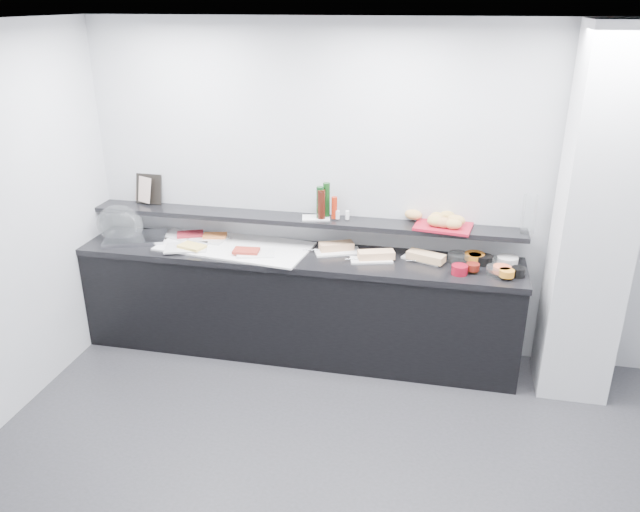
% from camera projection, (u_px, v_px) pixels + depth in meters
% --- Properties ---
extents(ground, '(5.00, 5.00, 0.00)m').
position_uv_depth(ground, '(343.00, 507.00, 3.73)').
color(ground, '#2D2D30').
rests_on(ground, ground).
extents(back_wall, '(5.00, 0.02, 2.70)m').
position_uv_depth(back_wall, '(389.00, 195.00, 5.02)').
color(back_wall, '#B2B4B9').
rests_on(back_wall, ground).
extents(ceiling, '(5.00, 5.00, 0.00)m').
position_uv_depth(ceiling, '(351.00, 27.00, 2.70)').
color(ceiling, white).
rests_on(ceiling, back_wall).
extents(column, '(0.50, 0.50, 2.70)m').
position_uv_depth(column, '(595.00, 222.00, 4.41)').
color(column, silver).
rests_on(column, ground).
extents(buffet_cabinet, '(3.60, 0.60, 0.85)m').
position_uv_depth(buffet_cabinet, '(297.00, 306.00, 5.24)').
color(buffet_cabinet, black).
rests_on(buffet_cabinet, ground).
extents(counter_top, '(3.62, 0.62, 0.05)m').
position_uv_depth(counter_top, '(296.00, 256.00, 5.07)').
color(counter_top, black).
rests_on(counter_top, buffet_cabinet).
extents(wall_shelf, '(3.60, 0.25, 0.04)m').
position_uv_depth(wall_shelf, '(301.00, 220.00, 5.13)').
color(wall_shelf, black).
rests_on(wall_shelf, back_wall).
extents(cloche_base, '(0.58, 0.48, 0.04)m').
position_uv_depth(cloche_base, '(136.00, 238.00, 5.32)').
color(cloche_base, '#BABCC2').
rests_on(cloche_base, counter_top).
extents(cloche_dome, '(0.43, 0.31, 0.34)m').
position_uv_depth(cloche_dome, '(120.00, 225.00, 5.33)').
color(cloche_dome, white).
rests_on(cloche_dome, cloche_base).
extents(linen_runner, '(1.30, 0.74, 0.01)m').
position_uv_depth(linen_runner, '(235.00, 246.00, 5.18)').
color(linen_runner, white).
rests_on(linen_runner, counter_top).
extents(platter_meat_a, '(0.34, 0.29, 0.01)m').
position_uv_depth(platter_meat_a, '(177.00, 235.00, 5.39)').
color(platter_meat_a, silver).
rests_on(platter_meat_a, linen_runner).
extents(food_meat_a, '(0.26, 0.22, 0.02)m').
position_uv_depth(food_meat_a, '(190.00, 234.00, 5.35)').
color(food_meat_a, maroon).
rests_on(food_meat_a, platter_meat_a).
extents(platter_salmon, '(0.32, 0.24, 0.01)m').
position_uv_depth(platter_salmon, '(208.00, 239.00, 5.30)').
color(platter_salmon, silver).
rests_on(platter_salmon, linen_runner).
extents(food_salmon, '(0.22, 0.16, 0.02)m').
position_uv_depth(food_salmon, '(215.00, 236.00, 5.32)').
color(food_salmon, orange).
rests_on(food_salmon, platter_salmon).
extents(platter_cheese, '(0.39, 0.32, 0.01)m').
position_uv_depth(platter_cheese, '(186.00, 248.00, 5.11)').
color(platter_cheese, silver).
rests_on(platter_cheese, linen_runner).
extents(food_cheese, '(0.24, 0.19, 0.02)m').
position_uv_depth(food_cheese, '(192.00, 246.00, 5.09)').
color(food_cheese, '#F6D05F').
rests_on(food_cheese, platter_cheese).
extents(platter_meat_b, '(0.34, 0.27, 0.01)m').
position_uv_depth(platter_meat_b, '(256.00, 253.00, 5.00)').
color(platter_meat_b, white).
rests_on(platter_meat_b, linen_runner).
extents(food_meat_b, '(0.22, 0.15, 0.02)m').
position_uv_depth(food_meat_b, '(246.00, 251.00, 5.00)').
color(food_meat_b, maroon).
rests_on(food_meat_b, platter_meat_b).
extents(sandwich_plate_left, '(0.40, 0.29, 0.01)m').
position_uv_depth(sandwich_plate_left, '(338.00, 252.00, 5.07)').
color(sandwich_plate_left, white).
rests_on(sandwich_plate_left, counter_top).
extents(sandwich_food_left, '(0.30, 0.21, 0.06)m').
position_uv_depth(sandwich_food_left, '(336.00, 246.00, 5.09)').
color(sandwich_food_left, tan).
rests_on(sandwich_food_left, sandwich_plate_left).
extents(tongs_left, '(0.16, 0.05, 0.01)m').
position_uv_depth(tongs_left, '(313.00, 250.00, 5.08)').
color(tongs_left, '#B5B7BC').
rests_on(tongs_left, sandwich_plate_left).
extents(sandwich_plate_mid, '(0.35, 0.22, 0.01)m').
position_uv_depth(sandwich_plate_mid, '(371.00, 260.00, 4.91)').
color(sandwich_plate_mid, white).
rests_on(sandwich_plate_mid, counter_top).
extents(sandwich_food_mid, '(0.30, 0.19, 0.06)m').
position_uv_depth(sandwich_food_mid, '(376.00, 255.00, 4.91)').
color(sandwich_food_mid, '#E8AD7A').
rests_on(sandwich_food_mid, sandwich_plate_mid).
extents(tongs_mid, '(0.15, 0.06, 0.01)m').
position_uv_depth(tongs_mid, '(355.00, 259.00, 4.90)').
color(tongs_mid, '#A9ADB0').
rests_on(tongs_mid, sandwich_plate_mid).
extents(sandwich_plate_right, '(0.34, 0.24, 0.01)m').
position_uv_depth(sandwich_plate_right, '(423.00, 259.00, 4.93)').
color(sandwich_plate_right, white).
rests_on(sandwich_plate_right, counter_top).
extents(sandwich_food_right, '(0.32, 0.21, 0.06)m').
position_uv_depth(sandwich_food_right, '(426.00, 257.00, 4.88)').
color(sandwich_food_right, tan).
rests_on(sandwich_food_right, sandwich_plate_right).
extents(tongs_right, '(0.16, 0.05, 0.01)m').
position_uv_depth(tongs_right, '(416.00, 260.00, 4.87)').
color(tongs_right, silver).
rests_on(tongs_right, sandwich_plate_right).
extents(bowl_glass_fruit, '(0.23, 0.23, 0.07)m').
position_uv_depth(bowl_glass_fruit, '(459.00, 258.00, 4.88)').
color(bowl_glass_fruit, white).
rests_on(bowl_glass_fruit, counter_top).
extents(fill_glass_fruit, '(0.17, 0.17, 0.05)m').
position_uv_depth(fill_glass_fruit, '(475.00, 256.00, 4.88)').
color(fill_glass_fruit, orange).
rests_on(fill_glass_fruit, bowl_glass_fruit).
extents(bowl_black_jam, '(0.13, 0.13, 0.07)m').
position_uv_depth(bowl_black_jam, '(484.00, 260.00, 4.84)').
color(bowl_black_jam, black).
rests_on(bowl_black_jam, counter_top).
extents(fill_black_jam, '(0.13, 0.13, 0.05)m').
position_uv_depth(fill_black_jam, '(475.00, 258.00, 4.85)').
color(fill_black_jam, '#5A0C11').
rests_on(fill_black_jam, bowl_black_jam).
extents(bowl_glass_cream, '(0.17, 0.17, 0.07)m').
position_uv_depth(bowl_glass_cream, '(502.00, 263.00, 4.79)').
color(bowl_glass_cream, silver).
rests_on(bowl_glass_cream, counter_top).
extents(fill_glass_cream, '(0.19, 0.19, 0.05)m').
position_uv_depth(fill_glass_cream, '(508.00, 260.00, 4.81)').
color(fill_glass_cream, silver).
rests_on(fill_glass_cream, bowl_glass_cream).
extents(bowl_red_jam, '(0.14, 0.14, 0.07)m').
position_uv_depth(bowl_red_jam, '(460.00, 270.00, 4.67)').
color(bowl_red_jam, maroon).
rests_on(bowl_red_jam, counter_top).
extents(fill_red_jam, '(0.12, 0.12, 0.05)m').
position_uv_depth(fill_red_jam, '(473.00, 267.00, 4.69)').
color(fill_red_jam, '#59140C').
rests_on(fill_red_jam, bowl_red_jam).
extents(bowl_glass_salmon, '(0.19, 0.19, 0.07)m').
position_uv_depth(bowl_glass_salmon, '(497.00, 271.00, 4.64)').
color(bowl_glass_salmon, white).
rests_on(bowl_glass_salmon, counter_top).
extents(fill_glass_salmon, '(0.17, 0.17, 0.05)m').
position_uv_depth(fill_glass_salmon, '(502.00, 269.00, 4.64)').
color(fill_glass_salmon, '#F1663B').
rests_on(fill_glass_salmon, bowl_glass_salmon).
extents(bowl_black_fruit, '(0.14, 0.14, 0.07)m').
position_uv_depth(bowl_black_fruit, '(518.00, 272.00, 4.63)').
color(bowl_black_fruit, black).
rests_on(bowl_black_fruit, counter_top).
extents(fill_black_fruit, '(0.13, 0.13, 0.05)m').
position_uv_depth(fill_black_fruit, '(507.00, 273.00, 4.58)').
color(fill_black_fruit, orange).
rests_on(fill_black_fruit, bowl_black_fruit).
extents(framed_print, '(0.24, 0.08, 0.26)m').
position_uv_depth(framed_print, '(149.00, 189.00, 5.43)').
color(framed_print, black).
rests_on(framed_print, wall_shelf).
extents(print_art, '(0.19, 0.12, 0.22)m').
position_uv_depth(print_art, '(143.00, 189.00, 5.41)').
color(print_art, '#CBA192').
rests_on(print_art, framed_print).
extents(condiment_tray, '(0.25, 0.18, 0.01)m').
position_uv_depth(condiment_tray, '(316.00, 218.00, 5.09)').
color(condiment_tray, white).
rests_on(condiment_tray, wall_shelf).
extents(bottle_green_a, '(0.07, 0.07, 0.26)m').
position_uv_depth(bottle_green_a, '(320.00, 202.00, 5.03)').
color(bottle_green_a, black).
rests_on(bottle_green_a, condiment_tray).
extents(bottle_brown, '(0.07, 0.07, 0.24)m').
position_uv_depth(bottle_brown, '(321.00, 204.00, 5.02)').
color(bottle_brown, '#341009').
rests_on(bottle_brown, condiment_tray).
extents(bottle_green_b, '(0.07, 0.07, 0.28)m').
position_uv_depth(bottle_green_b, '(326.00, 200.00, 5.06)').
color(bottle_green_b, '#0F3911').
rests_on(bottle_green_b, condiment_tray).
extents(bottle_hot, '(0.05, 0.05, 0.18)m').
position_uv_depth(bottle_hot, '(334.00, 208.00, 5.03)').
color(bottle_hot, '#A6210B').
rests_on(bottle_hot, condiment_tray).
extents(shaker_salt, '(0.04, 0.04, 0.07)m').
position_uv_depth(shaker_salt, '(338.00, 215.00, 5.04)').
color(shaker_salt, silver).
rests_on(shaker_salt, condiment_tray).
extents(shaker_pepper, '(0.04, 0.04, 0.07)m').
position_uv_depth(shaker_pepper, '(347.00, 215.00, 5.03)').
color(shaker_pepper, white).
rests_on(shaker_pepper, condiment_tray).
extents(bread_tray, '(0.47, 0.36, 0.02)m').
position_uv_depth(bread_tray, '(443.00, 226.00, 4.89)').
color(bread_tray, '#A31125').
rests_on(bread_tray, wall_shelf).
extents(bread_roll_nw, '(0.17, 0.13, 0.08)m').
position_uv_depth(bread_roll_nw, '(413.00, 215.00, 4.99)').
color(bread_roll_nw, tan).
rests_on(bread_roll_nw, bread_tray).
extents(bread_roll_n, '(0.14, 0.11, 0.08)m').
position_uv_depth(bread_roll_n, '(437.00, 217.00, 4.94)').
color(bread_roll_n, tan).
rests_on(bread_roll_n, bread_tray).
extents(bread_roll_ne, '(0.14, 0.11, 0.08)m').
position_uv_depth(bread_roll_ne, '(447.00, 216.00, 4.96)').
color(bread_roll_ne, tan).
rests_on(bread_roll_ne, bread_tray).
extents(bread_roll_sw, '(0.16, 0.11, 0.08)m').
position_uv_depth(bread_roll_sw, '(437.00, 222.00, 4.84)').
color(bread_roll_sw, '#B38F44').
rests_on(bread_roll_sw, bread_tray).
extents(bread_roll_s, '(0.13, 0.09, 0.08)m').
position_uv_depth(bread_roll_s, '(453.00, 224.00, 4.79)').
color(bread_roll_s, tan).
rests_on(bread_roll_s, bread_tray).
extents(bread_roll_se, '(0.14, 0.09, 0.08)m').
position_uv_depth(bread_roll_se, '(443.00, 223.00, 4.82)').
color(bread_roll_se, '#B87D46').
rests_on(bread_roll_se, bread_tray).
extents(bread_roll_midw, '(0.12, 0.08, 0.08)m').
position_uv_depth(bread_roll_midw, '(435.00, 219.00, 4.89)').
color(bread_roll_midw, tan).
rests_on(bread_roll_midw, bread_tray).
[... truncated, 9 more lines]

